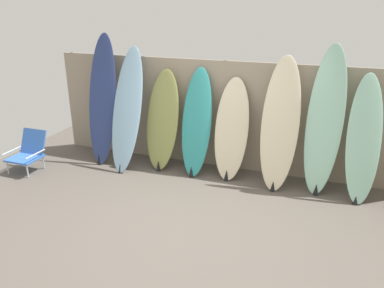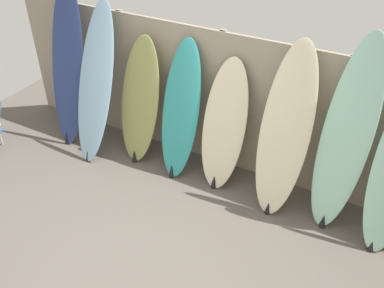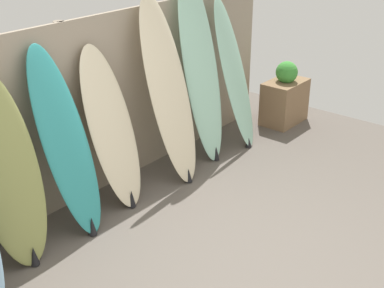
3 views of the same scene
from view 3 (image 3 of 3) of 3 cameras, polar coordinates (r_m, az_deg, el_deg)
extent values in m
plane|color=#5B544C|center=(4.46, 5.15, -14.13)|extent=(7.68, 7.68, 0.00)
cube|color=gray|center=(5.22, -12.80, 2.89)|extent=(6.08, 0.04, 1.80)
cylinder|color=gray|center=(5.25, -13.07, 2.99)|extent=(0.10, 0.10, 1.80)
cylinder|color=gray|center=(6.16, -2.53, 6.91)|extent=(0.10, 0.10, 1.80)
cylinder|color=gray|center=(7.25, 5.18, 9.61)|extent=(0.10, 0.10, 1.80)
ellipsoid|color=olive|center=(4.50, -19.20, -2.65)|extent=(0.59, 0.54, 1.65)
cone|color=black|center=(4.71, -16.50, -11.35)|extent=(0.08, 0.08, 0.17)
ellipsoid|color=teal|center=(4.79, -13.34, 0.15)|extent=(0.52, 0.65, 1.70)
cone|color=black|center=(4.96, -10.60, -8.58)|extent=(0.08, 0.08, 0.18)
ellipsoid|color=beige|center=(5.16, -8.58, 1.67)|extent=(0.55, 0.56, 1.58)
cone|color=black|center=(5.32, -6.44, -5.81)|extent=(0.08, 0.08, 0.17)
ellipsoid|color=beige|center=(5.54, -2.48, 5.65)|extent=(0.56, 0.62, 1.96)
cone|color=black|center=(5.74, -0.36, -3.35)|extent=(0.08, 0.08, 0.15)
ellipsoid|color=#9ED6BC|center=(5.99, 0.94, 8.10)|extent=(0.55, 0.60, 2.14)
cone|color=black|center=(6.21, 2.59, -0.97)|extent=(0.08, 0.08, 0.16)
ellipsoid|color=#9ED6BC|center=(6.41, 4.53, 7.43)|extent=(0.52, 0.63, 1.77)
cone|color=black|center=(6.57, 6.05, 0.19)|extent=(0.08, 0.08, 0.12)
cube|color=#846647|center=(7.31, 9.83, 4.45)|extent=(0.63, 0.40, 0.58)
sphere|color=green|center=(7.18, 10.07, 7.54)|extent=(0.29, 0.29, 0.29)
camera|label=1|loc=(4.82, 63.87, 9.62)|focal=35.00mm
camera|label=2|loc=(4.88, 49.01, 26.17)|focal=40.00mm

